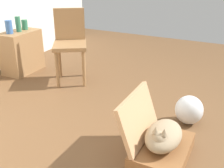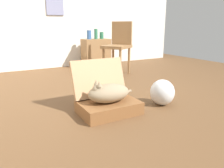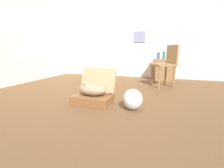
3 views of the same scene
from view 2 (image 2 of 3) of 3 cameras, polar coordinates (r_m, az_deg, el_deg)
ground_plane at (r=2.79m, az=-5.91°, el=-3.36°), size 7.68×7.68×0.00m
wall_back at (r=4.83m, az=-17.80°, el=19.38°), size 6.40×0.15×2.60m
suitcase_base at (r=2.26m, az=-0.82°, el=-6.07°), size 0.59×0.41×0.13m
suitcase_lid at (r=2.37m, az=-3.41°, el=1.58°), size 0.59×0.17×0.40m
cat at (r=2.20m, az=-1.04°, el=-2.27°), size 0.52×0.28×0.24m
plastic_bag_white at (r=2.54m, az=12.92°, el=-2.11°), size 0.27×0.28×0.29m
side_table at (r=4.77m, az=-4.14°, el=8.01°), size 0.57×0.34×0.59m
vase_tall at (r=4.71m, az=-5.97°, el=12.60°), size 0.09×0.09×0.18m
vase_short at (r=4.81m, az=-2.72°, el=12.48°), size 0.08×0.08×0.14m
vase_round at (r=4.73m, az=-4.20°, el=12.83°), size 0.07×0.07×0.21m
chair at (r=4.06m, az=1.64°, el=10.13°), size 0.61×0.60×0.94m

